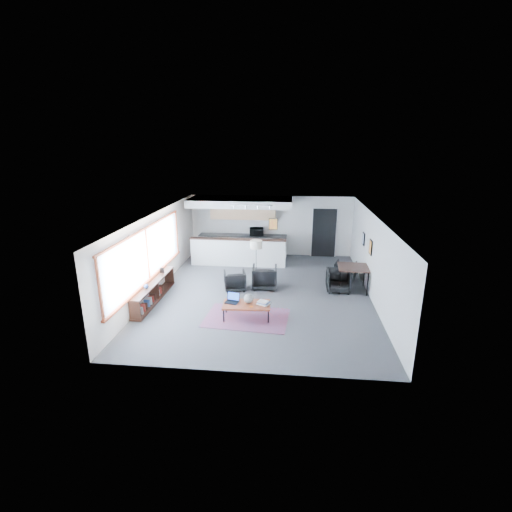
# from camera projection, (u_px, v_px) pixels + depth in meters

# --- Properties ---
(room) EXTENTS (7.02, 9.02, 2.62)m
(room) POSITION_uv_depth(u_px,v_px,m) (262.00, 255.00, 11.92)
(room) COLOR #4A4A4C
(room) RESTS_ON ground
(window) EXTENTS (0.10, 5.95, 1.66)m
(window) POSITION_uv_depth(u_px,v_px,m) (147.00, 255.00, 11.36)
(window) COLOR #8CBFFF
(window) RESTS_ON room
(console) EXTENTS (0.35, 3.00, 0.80)m
(console) POSITION_uv_depth(u_px,v_px,m) (153.00, 292.00, 11.53)
(console) COLOR #341B12
(console) RESTS_ON floor
(kitchenette) EXTENTS (4.20, 1.96, 2.60)m
(kitchenette) POSITION_uv_depth(u_px,v_px,m) (241.00, 227.00, 15.54)
(kitchenette) COLOR white
(kitchenette) RESTS_ON floor
(doorway) EXTENTS (1.10, 0.12, 2.15)m
(doorway) POSITION_uv_depth(u_px,v_px,m) (324.00, 232.00, 15.97)
(doorway) COLOR black
(doorway) RESTS_ON room
(track_light) EXTENTS (1.60, 0.07, 0.15)m
(track_light) POSITION_uv_depth(u_px,v_px,m) (251.00, 206.00, 13.71)
(track_light) COLOR silver
(track_light) RESTS_ON room
(wall_art_lower) EXTENTS (0.03, 0.38, 0.48)m
(wall_art_lower) POSITION_uv_depth(u_px,v_px,m) (371.00, 247.00, 11.89)
(wall_art_lower) COLOR black
(wall_art_lower) RESTS_ON room
(wall_art_upper) EXTENTS (0.03, 0.34, 0.44)m
(wall_art_upper) POSITION_uv_depth(u_px,v_px,m) (363.00, 239.00, 13.14)
(wall_art_upper) COLOR black
(wall_art_upper) RESTS_ON room
(kilim_rug) EXTENTS (2.44, 1.76, 0.01)m
(kilim_rug) POSITION_uv_depth(u_px,v_px,m) (247.00, 318.00, 10.52)
(kilim_rug) COLOR #693752
(kilim_rug) RESTS_ON floor
(coffee_table) EXTENTS (1.37, 0.80, 0.43)m
(coffee_table) POSITION_uv_depth(u_px,v_px,m) (247.00, 305.00, 10.40)
(coffee_table) COLOR brown
(coffee_table) RESTS_ON floor
(laptop) EXTENTS (0.42, 0.37, 0.26)m
(laptop) POSITION_uv_depth(u_px,v_px,m) (233.00, 299.00, 10.51)
(laptop) COLOR black
(laptop) RESTS_ON coffee_table
(ceramic_pot) EXTENTS (0.27, 0.27, 0.27)m
(ceramic_pot) POSITION_uv_depth(u_px,v_px,m) (249.00, 299.00, 10.40)
(ceramic_pot) COLOR gray
(ceramic_pot) RESTS_ON coffee_table
(book_stack) EXTENTS (0.40, 0.37, 0.10)m
(book_stack) POSITION_uv_depth(u_px,v_px,m) (263.00, 303.00, 10.35)
(book_stack) COLOR silver
(book_stack) RESTS_ON coffee_table
(coaster) EXTENTS (0.11, 0.11, 0.01)m
(coaster) POSITION_uv_depth(u_px,v_px,m) (251.00, 306.00, 10.21)
(coaster) COLOR #E5590C
(coaster) RESTS_ON coffee_table
(armchair_left) EXTENTS (0.83, 0.80, 0.72)m
(armchair_left) POSITION_uv_depth(u_px,v_px,m) (235.00, 280.00, 12.45)
(armchair_left) COLOR black
(armchair_left) RESTS_ON floor
(armchair_right) EXTENTS (0.86, 0.82, 0.85)m
(armchair_right) POSITION_uv_depth(u_px,v_px,m) (265.00, 276.00, 12.59)
(armchair_right) COLOR black
(armchair_right) RESTS_ON floor
(floor_lamp) EXTENTS (0.43, 0.43, 1.49)m
(floor_lamp) POSITION_uv_depth(u_px,v_px,m) (256.00, 246.00, 13.00)
(floor_lamp) COLOR black
(floor_lamp) RESTS_ON floor
(dining_table) EXTENTS (1.03, 1.03, 0.83)m
(dining_table) POSITION_uv_depth(u_px,v_px,m) (353.00, 269.00, 12.30)
(dining_table) COLOR #341B12
(dining_table) RESTS_ON floor
(dining_chair_near) EXTENTS (0.67, 0.63, 0.69)m
(dining_chair_near) POSITION_uv_depth(u_px,v_px,m) (339.00, 281.00, 12.33)
(dining_chair_near) COLOR black
(dining_chair_near) RESTS_ON floor
(dining_chair_far) EXTENTS (0.74, 0.71, 0.62)m
(dining_chair_far) POSITION_uv_depth(u_px,v_px,m) (345.00, 271.00, 13.42)
(dining_chair_far) COLOR black
(dining_chair_far) RESTS_ON floor
(microwave) EXTENTS (0.62, 0.40, 0.40)m
(microwave) POSITION_uv_depth(u_px,v_px,m) (256.00, 231.00, 15.98)
(microwave) COLOR black
(microwave) RESTS_ON kitchenette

